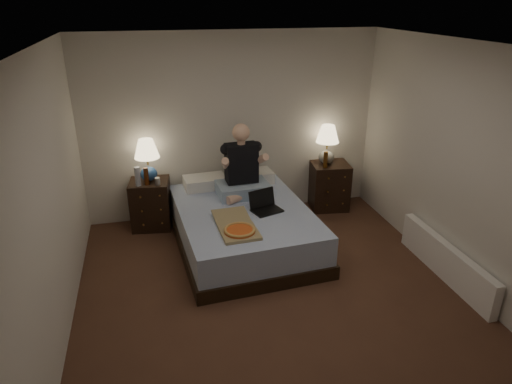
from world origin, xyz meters
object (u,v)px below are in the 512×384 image
object	(u,v)px
lamp_left	(148,160)
water_bottle	(138,176)
lamp_right	(327,145)
laptop	(267,202)
beer_bottle_right	(326,160)
nightstand_left	(151,204)
pizza_box	(240,231)
nightstand_right	(329,186)
person	(242,161)
radiator	(446,261)
beer_bottle_left	(146,176)
bed	(244,227)
soda_can	(158,181)

from	to	relation	value
lamp_left	water_bottle	size ratio (longest dim) A/B	2.24
lamp_left	lamp_right	world-z (taller)	lamp_right
laptop	beer_bottle_right	bearing A→B (deg)	20.19
nightstand_left	pizza_box	bearing A→B (deg)	-50.03
nightstand_right	beer_bottle_right	distance (m)	0.49
laptop	person	bearing A→B (deg)	89.46
radiator	laptop	bearing A→B (deg)	148.73
lamp_left	laptop	world-z (taller)	lamp_left
water_bottle	pizza_box	distance (m)	1.69
water_bottle	beer_bottle_left	size ratio (longest dim) A/B	1.09
beer_bottle_right	person	xyz separation A→B (m)	(-1.24, -0.28, 0.18)
bed	beer_bottle_left	size ratio (longest dim) A/B	8.85
beer_bottle_left	pizza_box	size ratio (longest dim) A/B	0.30
nightstand_right	laptop	xyz separation A→B (m)	(-1.19, -0.96, 0.29)
soda_can	laptop	bearing A→B (deg)	-32.51
beer_bottle_left	radiator	bearing A→B (deg)	-31.30
laptop	radiator	world-z (taller)	laptop
nightstand_left	laptop	bearing A→B (deg)	-27.72
bed	beer_bottle_left	distance (m)	1.41
lamp_right	radiator	bearing A→B (deg)	-73.19
soda_can	lamp_left	bearing A→B (deg)	118.97
beer_bottle_right	nightstand_right	bearing A→B (deg)	42.61
water_bottle	radiator	world-z (taller)	water_bottle
soda_can	beer_bottle_left	size ratio (longest dim) A/B	0.43
beer_bottle_left	person	size ratio (longest dim) A/B	0.25
beer_bottle_left	laptop	distance (m)	1.61
beer_bottle_right	laptop	bearing A→B (deg)	-141.85
bed	radiator	world-z (taller)	bed
nightstand_right	beer_bottle_left	world-z (taller)	beer_bottle_left
beer_bottle_left	pizza_box	bearing A→B (deg)	-54.62
laptop	pizza_box	world-z (taller)	laptop
nightstand_left	radiator	size ratio (longest dim) A/B	0.41
nightstand_left	pizza_box	world-z (taller)	nightstand_left
lamp_right	person	world-z (taller)	person
beer_bottle_left	pizza_box	world-z (taller)	beer_bottle_left
bed	nightstand_left	xyz separation A→B (m)	(-1.09, 0.81, 0.07)
radiator	soda_can	bearing A→B (deg)	148.21
nightstand_left	bed	bearing A→B (deg)	-29.07
pizza_box	water_bottle	bearing A→B (deg)	125.57
water_bottle	beer_bottle_right	bearing A→B (deg)	0.18
nightstand_right	person	bearing A→B (deg)	-156.75
nightstand_left	lamp_right	distance (m)	2.56
soda_can	beer_bottle_left	world-z (taller)	beer_bottle_left
pizza_box	radiator	world-z (taller)	pizza_box
pizza_box	nightstand_left	bearing A→B (deg)	119.53
lamp_right	beer_bottle_left	world-z (taller)	lamp_right
nightstand_right	beer_bottle_left	size ratio (longest dim) A/B	2.95
pizza_box	bed	bearing A→B (deg)	71.22
laptop	nightstand_left	bearing A→B (deg)	126.82
soda_can	radiator	bearing A→B (deg)	-31.79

